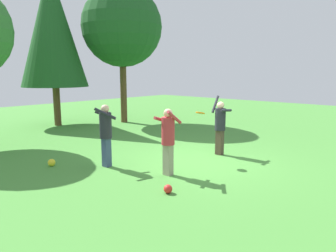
{
  "coord_description": "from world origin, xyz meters",
  "views": [
    {
      "loc": [
        -7.38,
        -5.38,
        2.64
      ],
      "look_at": [
        -0.58,
        0.77,
        1.05
      ],
      "focal_mm": 33.02,
      "sensor_mm": 36.0,
      "label": 1
    }
  ],
  "objects_px": {
    "person_bystander": "(106,130)",
    "person_thrower": "(220,123)",
    "person_catcher": "(168,136)",
    "ball_yellow": "(52,163)",
    "frisbee": "(200,113)",
    "tree_right": "(122,27)",
    "tree_center": "(52,28)",
    "ball_red": "(168,189)"
  },
  "relations": [
    {
      "from": "ball_red",
      "to": "ball_yellow",
      "type": "distance_m",
      "value": 3.88
    },
    {
      "from": "person_catcher",
      "to": "person_bystander",
      "type": "distance_m",
      "value": 1.89
    },
    {
      "from": "person_thrower",
      "to": "person_catcher",
      "type": "relative_size",
      "value": 1.1
    },
    {
      "from": "person_catcher",
      "to": "ball_yellow",
      "type": "relative_size",
      "value": 8.26
    },
    {
      "from": "person_thrower",
      "to": "person_bystander",
      "type": "xyz_separation_m",
      "value": [
        -3.26,
        1.66,
        0.02
      ]
    },
    {
      "from": "person_catcher",
      "to": "ball_yellow",
      "type": "xyz_separation_m",
      "value": [
        -1.68,
        2.97,
        -0.93
      ]
    },
    {
      "from": "frisbee",
      "to": "tree_center",
      "type": "height_order",
      "value": "tree_center"
    },
    {
      "from": "frisbee",
      "to": "tree_right",
      "type": "relative_size",
      "value": 0.04
    },
    {
      "from": "frisbee",
      "to": "person_thrower",
      "type": "bearing_deg",
      "value": 1.2
    },
    {
      "from": "person_catcher",
      "to": "person_bystander",
      "type": "height_order",
      "value": "person_bystander"
    },
    {
      "from": "ball_red",
      "to": "frisbee",
      "type": "bearing_deg",
      "value": 21.04
    },
    {
      "from": "person_catcher",
      "to": "frisbee",
      "type": "distance_m",
      "value": 1.57
    },
    {
      "from": "person_catcher",
      "to": "ball_red",
      "type": "relative_size",
      "value": 8.83
    },
    {
      "from": "person_thrower",
      "to": "ball_yellow",
      "type": "height_order",
      "value": "person_thrower"
    },
    {
      "from": "person_catcher",
      "to": "tree_center",
      "type": "distance_m",
      "value": 10.23
    },
    {
      "from": "person_bystander",
      "to": "ball_red",
      "type": "xyz_separation_m",
      "value": [
        -0.31,
        -2.63,
        -0.96
      ]
    },
    {
      "from": "person_catcher",
      "to": "frisbee",
      "type": "bearing_deg",
      "value": 0.0
    },
    {
      "from": "tree_center",
      "to": "frisbee",
      "type": "bearing_deg",
      "value": -92.9
    },
    {
      "from": "frisbee",
      "to": "tree_center",
      "type": "xyz_separation_m",
      "value": [
        0.47,
        9.22,
        3.29
      ]
    },
    {
      "from": "tree_right",
      "to": "person_thrower",
      "type": "bearing_deg",
      "value": -106.76
    },
    {
      "from": "person_catcher",
      "to": "tree_center",
      "type": "height_order",
      "value": "tree_center"
    },
    {
      "from": "person_bystander",
      "to": "tree_right",
      "type": "distance_m",
      "value": 8.93
    },
    {
      "from": "tree_right",
      "to": "tree_center",
      "type": "relative_size",
      "value": 0.92
    },
    {
      "from": "ball_red",
      "to": "tree_right",
      "type": "bearing_deg",
      "value": 55.44
    },
    {
      "from": "person_bystander",
      "to": "tree_center",
      "type": "distance_m",
      "value": 8.79
    },
    {
      "from": "ball_red",
      "to": "ball_yellow",
      "type": "relative_size",
      "value": 0.94
    },
    {
      "from": "person_catcher",
      "to": "ball_red",
      "type": "bearing_deg",
      "value": -141.63
    },
    {
      "from": "tree_right",
      "to": "frisbee",
      "type": "bearing_deg",
      "value": -114.23
    },
    {
      "from": "person_thrower",
      "to": "tree_center",
      "type": "relative_size",
      "value": 0.25
    },
    {
      "from": "person_catcher",
      "to": "frisbee",
      "type": "height_order",
      "value": "person_catcher"
    },
    {
      "from": "person_bystander",
      "to": "ball_red",
      "type": "relative_size",
      "value": 8.98
    },
    {
      "from": "person_bystander",
      "to": "person_thrower",
      "type": "bearing_deg",
      "value": 11.3
    },
    {
      "from": "person_thrower",
      "to": "ball_red",
      "type": "relative_size",
      "value": 9.7
    },
    {
      "from": "person_catcher",
      "to": "tree_center",
      "type": "bearing_deg",
      "value": 74.38
    },
    {
      "from": "tree_right",
      "to": "ball_red",
      "type": "bearing_deg",
      "value": -124.56
    },
    {
      "from": "ball_red",
      "to": "tree_center",
      "type": "xyz_separation_m",
      "value": [
        2.91,
        10.16,
        4.67
      ]
    },
    {
      "from": "person_thrower",
      "to": "person_bystander",
      "type": "distance_m",
      "value": 3.66
    },
    {
      "from": "person_thrower",
      "to": "ball_yellow",
      "type": "relative_size",
      "value": 9.08
    },
    {
      "from": "frisbee",
      "to": "ball_red",
      "type": "distance_m",
      "value": 2.96
    },
    {
      "from": "ball_yellow",
      "to": "tree_right",
      "type": "distance_m",
      "value": 9.4
    },
    {
      "from": "person_thrower",
      "to": "tree_right",
      "type": "xyz_separation_m",
      "value": [
        2.26,
        7.5,
        3.92
      ]
    },
    {
      "from": "person_bystander",
      "to": "ball_yellow",
      "type": "bearing_deg",
      "value": 169.9
    }
  ]
}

